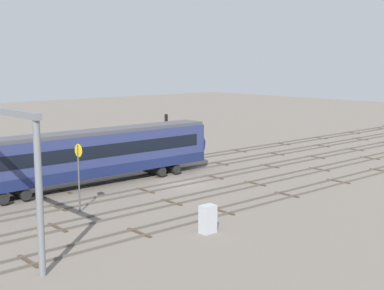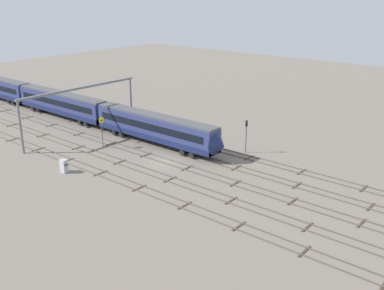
# 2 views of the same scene
# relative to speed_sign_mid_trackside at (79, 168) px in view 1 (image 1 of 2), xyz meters

# --- Properties ---
(ground_plane) EXTENTS (210.90, 210.90, 0.00)m
(ground_plane) POSITION_rel_speed_sign_mid_trackside_xyz_m (11.50, 1.99, -3.29)
(ground_plane) COLOR slate
(track_near_foreground) EXTENTS (194.90, 2.40, 0.16)m
(track_near_foreground) POSITION_rel_speed_sign_mid_trackside_xyz_m (11.50, -6.93, -3.22)
(track_near_foreground) COLOR #59544C
(track_near_foreground) RESTS_ON ground
(track_second_near) EXTENTS (194.90, 2.40, 0.16)m
(track_second_near) POSITION_rel_speed_sign_mid_trackside_xyz_m (11.50, -2.47, -3.22)
(track_second_near) COLOR #59544C
(track_second_near) RESTS_ON ground
(track_middle) EXTENTS (194.90, 2.40, 0.16)m
(track_middle) POSITION_rel_speed_sign_mid_trackside_xyz_m (11.50, 1.99, -3.22)
(track_middle) COLOR #59544C
(track_middle) RESTS_ON ground
(track_with_train) EXTENTS (194.90, 2.40, 0.16)m
(track_with_train) POSITION_rel_speed_sign_mid_trackside_xyz_m (11.50, 6.45, -3.22)
(track_with_train) COLOR #59544C
(track_with_train) RESTS_ON ground
(track_far_background) EXTENTS (194.90, 2.40, 0.16)m
(track_far_background) POSITION_rel_speed_sign_mid_trackside_xyz_m (11.50, 10.91, -3.22)
(track_far_background) COLOR #59544C
(track_far_background) RESTS_ON ground
(speed_sign_mid_trackside) EXTENTS (0.14, 0.95, 5.02)m
(speed_sign_mid_trackside) POSITION_rel_speed_sign_mid_trackside_xyz_m (0.00, 0.00, 0.00)
(speed_sign_mid_trackside) COLOR #4C4C51
(speed_sign_mid_trackside) RESTS_ON ground
(signal_light_trackside_approach) EXTENTS (0.31, 0.32, 5.09)m
(signal_light_trackside_approach) POSITION_rel_speed_sign_mid_trackside_xyz_m (18.32, 12.52, 0.00)
(signal_light_trackside_approach) COLOR #4C4C51
(signal_light_trackside_approach) RESTS_ON ground
(relay_cabinet) EXTENTS (1.03, 0.72, 1.82)m
(relay_cabinet) POSITION_rel_speed_sign_mid_trackside_xyz_m (3.61, -9.76, -2.38)
(relay_cabinet) COLOR #B2B7BC
(relay_cabinet) RESTS_ON ground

